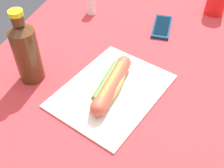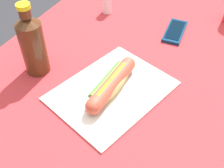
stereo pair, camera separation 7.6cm
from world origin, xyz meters
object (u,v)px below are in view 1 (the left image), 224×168
(hot_dog, at_px, (112,84))
(cell_phone, at_px, (162,27))
(soda_bottle, at_px, (26,51))
(drinking_cup, at_px, (217,0))
(salt_shaker, at_px, (91,4))

(hot_dog, distance_m, cell_phone, 0.37)
(cell_phone, relative_size, soda_bottle, 0.69)
(hot_dog, bearing_deg, soda_bottle, 94.60)
(drinking_cup, bearing_deg, salt_shaker, 109.26)
(hot_dog, height_order, drinking_cup, drinking_cup)
(drinking_cup, distance_m, salt_shaker, 0.48)
(cell_phone, bearing_deg, soda_bottle, 140.82)
(soda_bottle, xyz_separation_m, drinking_cup, (0.55, -0.48, -0.04))
(hot_dog, bearing_deg, cell_phone, -10.78)
(soda_bottle, distance_m, drinking_cup, 0.73)
(drinking_cup, relative_size, salt_shaker, 1.43)
(salt_shaker, bearing_deg, hot_dog, -150.44)
(soda_bottle, height_order, salt_shaker, soda_bottle)
(hot_dog, xyz_separation_m, drinking_cup, (0.53, -0.24, 0.02))
(cell_phone, bearing_deg, drinking_cup, -44.77)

